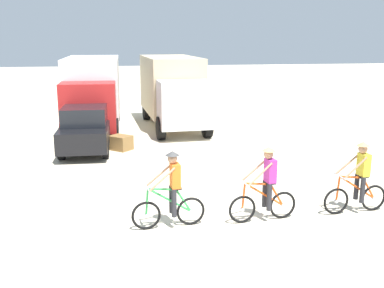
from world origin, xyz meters
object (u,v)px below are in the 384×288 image
at_px(cyclist_orange_shirt, 171,192).
at_px(cyclist_near_camera, 359,180).
at_px(supply_crate, 121,143).
at_px(cyclist_cowboy_hat, 266,187).
at_px(sedan_parked, 86,128).
at_px(box_truck_avon_van, 93,90).
at_px(box_truck_tan_camper, 173,88).

distance_m(cyclist_orange_shirt, cyclist_near_camera, 4.71).
xyz_separation_m(cyclist_orange_shirt, supply_crate, (-1.08, 7.70, -0.56)).
distance_m(cyclist_orange_shirt, supply_crate, 7.80).
bearing_deg(cyclist_cowboy_hat, sedan_parked, 120.94).
distance_m(box_truck_avon_van, box_truck_tan_camper, 3.77).
bearing_deg(cyclist_near_camera, box_truck_avon_van, 120.84).
distance_m(cyclist_cowboy_hat, supply_crate, 8.39).
xyz_separation_m(box_truck_avon_van, cyclist_cowboy_hat, (4.55, -11.85, -1.03)).
xyz_separation_m(box_truck_tan_camper, supply_crate, (-2.56, -4.32, -1.59)).
distance_m(sedan_parked, cyclist_near_camera, 10.40).
bearing_deg(box_truck_tan_camper, cyclist_cowboy_hat, -86.27).
bearing_deg(cyclist_orange_shirt, box_truck_avon_van, 100.88).
bearing_deg(box_truck_avon_van, sedan_parked, -91.32).
height_order(box_truck_tan_camper, cyclist_cowboy_hat, box_truck_tan_camper).
xyz_separation_m(box_truck_avon_van, supply_crate, (1.20, -4.18, -1.59)).
distance_m(sedan_parked, supply_crate, 1.43).
xyz_separation_m(sedan_parked, cyclist_orange_shirt, (2.38, -7.78, -0.04)).
xyz_separation_m(cyclist_near_camera, supply_crate, (-5.79, 7.53, -0.56)).
height_order(cyclist_orange_shirt, cyclist_near_camera, same).
distance_m(box_truck_tan_camper, cyclist_cowboy_hat, 12.06).
distance_m(sedan_parked, cyclist_cowboy_hat, 9.03).
relative_size(cyclist_cowboy_hat, supply_crate, 2.32).
relative_size(cyclist_cowboy_hat, cyclist_near_camera, 1.00).
height_order(sedan_parked, cyclist_near_camera, cyclist_near_camera).
bearing_deg(cyclist_orange_shirt, box_truck_tan_camper, 82.97).
height_order(sedan_parked, cyclist_cowboy_hat, cyclist_cowboy_hat).
bearing_deg(box_truck_avon_van, cyclist_near_camera, -59.16).
relative_size(cyclist_near_camera, supply_crate, 2.32).
bearing_deg(sedan_parked, box_truck_tan_camper, 47.72).
bearing_deg(box_truck_tan_camper, cyclist_orange_shirt, -97.03).
height_order(box_truck_avon_van, sedan_parked, box_truck_avon_van).
distance_m(cyclist_near_camera, supply_crate, 9.52).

